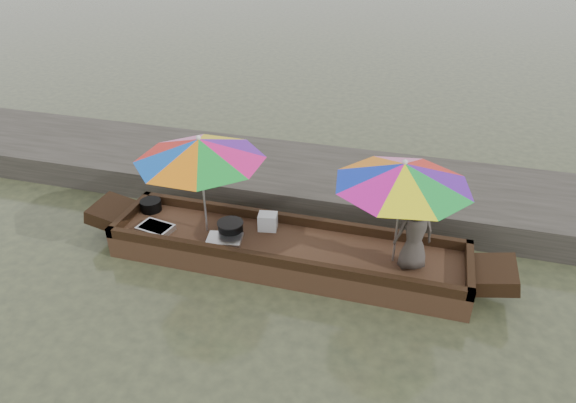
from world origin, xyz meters
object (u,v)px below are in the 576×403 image
(tray_scallop, at_px, (224,239))
(supply_bag, at_px, (268,222))
(boat_hull, at_px, (286,253))
(vendor, at_px, (415,234))
(tray_crayfish, at_px, (156,229))
(charcoal_grill, at_px, (231,228))
(umbrella_bow, at_px, (203,185))
(umbrella_stern, at_px, (399,213))
(cooking_pot, at_px, (151,205))

(tray_scallop, xyz_separation_m, supply_bag, (0.51, 0.49, 0.10))
(boat_hull, height_order, vendor, vendor)
(tray_crayfish, xyz_separation_m, supply_bag, (1.62, 0.53, 0.09))
(supply_bag, bearing_deg, vendor, -9.19)
(tray_scallop, height_order, charcoal_grill, charcoal_grill)
(tray_crayfish, xyz_separation_m, vendor, (3.78, 0.18, 0.49))
(umbrella_bow, distance_m, umbrella_stern, 2.80)
(vendor, bearing_deg, umbrella_stern, -33.86)
(boat_hull, distance_m, charcoal_grill, 0.92)
(supply_bag, bearing_deg, tray_scallop, -136.00)
(boat_hull, distance_m, tray_scallop, 0.93)
(tray_crayfish, distance_m, charcoal_grill, 1.15)
(supply_bag, bearing_deg, umbrella_bow, -161.52)
(tray_crayfish, xyz_separation_m, umbrella_bow, (0.74, 0.24, 0.73))
(tray_crayfish, bearing_deg, supply_bag, 18.24)
(boat_hull, height_order, supply_bag, supply_bag)
(tray_crayfish, relative_size, supply_bag, 1.81)
(tray_crayfish, xyz_separation_m, charcoal_grill, (1.11, 0.26, 0.04))
(boat_hull, bearing_deg, supply_bag, 141.94)
(tray_scallop, height_order, supply_bag, supply_bag)
(tray_scallop, relative_size, supply_bag, 1.81)
(boat_hull, relative_size, umbrella_bow, 2.79)
(supply_bag, height_order, umbrella_bow, umbrella_bow)
(umbrella_stern, bearing_deg, boat_hull, 180.00)
(tray_scallop, xyz_separation_m, umbrella_bow, (-0.37, 0.20, 0.74))
(tray_scallop, bearing_deg, umbrella_bow, 151.46)
(boat_hull, xyz_separation_m, cooking_pot, (-2.36, 0.30, 0.26))
(charcoal_grill, distance_m, supply_bag, 0.57)
(boat_hull, relative_size, cooking_pot, 15.69)
(supply_bag, relative_size, umbrella_bow, 0.15)
(boat_hull, bearing_deg, umbrella_stern, 0.00)
(charcoal_grill, bearing_deg, umbrella_bow, -176.07)
(tray_scallop, bearing_deg, charcoal_grill, 87.57)
(supply_bag, bearing_deg, umbrella_stern, -8.70)
(tray_scallop, bearing_deg, supply_bag, 44.00)
(umbrella_stern, bearing_deg, charcoal_grill, 179.39)
(boat_hull, bearing_deg, umbrella_bow, 180.00)
(cooking_pot, bearing_deg, umbrella_stern, -4.43)
(tray_scallop, distance_m, vendor, 2.72)
(charcoal_grill, xyz_separation_m, umbrella_stern, (2.42, -0.03, 0.69))
(tray_scallop, height_order, umbrella_bow, umbrella_bow)
(umbrella_bow, bearing_deg, boat_hull, 0.00)
(cooking_pot, bearing_deg, boat_hull, -7.30)
(cooking_pot, xyz_separation_m, umbrella_bow, (1.11, -0.30, 0.69))
(cooking_pot, distance_m, vendor, 4.19)
(supply_bag, relative_size, vendor, 0.26)
(cooking_pot, distance_m, umbrella_bow, 1.34)
(boat_hull, distance_m, umbrella_bow, 1.57)
(umbrella_stern, bearing_deg, tray_crayfish, -176.13)
(tray_crayfish, height_order, supply_bag, supply_bag)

